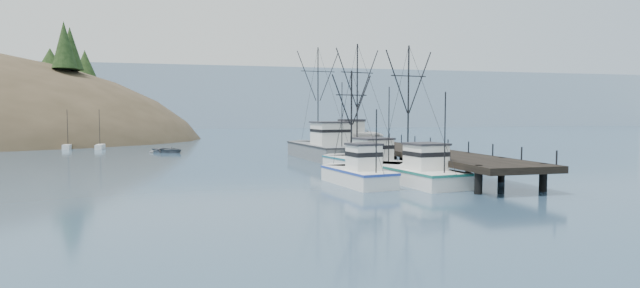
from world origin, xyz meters
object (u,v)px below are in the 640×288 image
object	(u,v)px
trawler_mid	(356,174)
work_vessel	(323,149)
trawler_far	(363,163)
motorboat	(168,152)
pickup_truck	(364,134)
pier	(398,149)
pier_shed	(351,129)
trawler_near	(415,173)

from	to	relation	value
trawler_mid	work_vessel	distance (m)	22.70
trawler_far	motorboat	size ratio (longest dim) A/B	2.34
trawler_far	pickup_truck	size ratio (longest dim) A/B	2.29
pier	motorboat	world-z (taller)	pier
pier_shed	pickup_truck	distance (m)	1.77
trawler_near	pickup_truck	bearing A→B (deg)	79.15
trawler_near	work_vessel	bearing A→B (deg)	94.08
pier_shed	motorboat	xyz separation A→B (m)	(-24.41, 9.38, -3.42)
pier	trawler_far	world-z (taller)	trawler_far
trawler_near	motorboat	xyz separation A→B (m)	(-20.66, 37.53, -0.82)
pier	trawler_near	world-z (taller)	trawler_near
trawler_far	pier_shed	world-z (taller)	trawler_far
pier	trawler_mid	bearing A→B (deg)	-124.86
trawler_mid	work_vessel	size ratio (longest dim) A/B	0.54
pier	motorboat	size ratio (longest dim) A/B	8.11
trawler_mid	trawler_near	bearing A→B (deg)	-6.04
trawler_near	trawler_mid	world-z (taller)	trawler_near
work_vessel	pier_shed	distance (m)	7.77
motorboat	pier_shed	bearing A→B (deg)	-64.02
trawler_near	pier_shed	bearing A→B (deg)	82.42
trawler_mid	motorboat	xyz separation A→B (m)	(-15.90, 37.03, -0.82)
trawler_near	motorboat	world-z (taller)	trawler_near
work_vessel	pickup_truck	bearing A→B (deg)	33.55
pier	trawler_far	xyz separation A→B (m)	(-5.75, -4.88, -0.87)
trawler_far	motorboat	world-z (taller)	trawler_far
trawler_mid	work_vessel	xyz separation A→B (m)	(3.13, 22.48, 0.41)
pier	trawler_mid	xyz separation A→B (m)	(-9.26, -13.29, -0.87)
pier_shed	trawler_mid	bearing A→B (deg)	-107.12
pier	trawler_mid	distance (m)	16.22
trawler_mid	work_vessel	bearing A→B (deg)	82.07
trawler_far	pier_shed	distance (m)	20.04
trawler_far	motorboat	distance (m)	34.59
pier	work_vessel	size ratio (longest dim) A/B	2.53
pier	trawler_far	bearing A→B (deg)	-139.65
trawler_near	pickup_truck	xyz separation A→B (m)	(5.29, 27.58, 1.95)
trawler_far	trawler_mid	bearing A→B (deg)	-112.67
pier_shed	pickup_truck	bearing A→B (deg)	-20.11
pickup_truck	trawler_far	bearing A→B (deg)	172.07
trawler_far	pickup_truck	xyz separation A→B (m)	(6.55, 18.67, 1.95)
trawler_near	trawler_mid	xyz separation A→B (m)	(-4.77, 0.50, -0.00)
trawler_near	work_vessel	world-z (taller)	work_vessel
trawler_near	pier	bearing A→B (deg)	71.98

